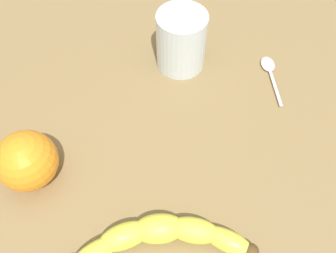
# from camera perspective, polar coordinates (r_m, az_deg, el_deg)

# --- Properties ---
(wooden_tabletop) EXTENTS (1.20, 1.20, 0.03)m
(wooden_tabletop) POSITION_cam_1_polar(r_m,az_deg,el_deg) (0.59, 2.84, -1.53)
(wooden_tabletop) COLOR olive
(wooden_tabletop) RESTS_ON ground
(banana) EXTENTS (0.20, 0.16, 0.04)m
(banana) POSITION_cam_1_polar(r_m,az_deg,el_deg) (0.48, -1.32, -16.66)
(banana) COLOR #E0E443
(banana) RESTS_ON wooden_tabletop
(smoothie_glass) EXTENTS (0.08, 0.08, 0.10)m
(smoothie_glass) POSITION_cam_1_polar(r_m,az_deg,el_deg) (0.64, 2.05, 12.82)
(smoothie_glass) COLOR silver
(smoothie_glass) RESTS_ON wooden_tabletop
(orange_fruit) EXTENTS (0.08, 0.08, 0.08)m
(orange_fruit) POSITION_cam_1_polar(r_m,az_deg,el_deg) (0.54, -20.92, -4.93)
(orange_fruit) COLOR orange
(orange_fruit) RESTS_ON wooden_tabletop
(teaspoon) EXTENTS (0.08, 0.10, 0.01)m
(teaspoon) POSITION_cam_1_polar(r_m,az_deg,el_deg) (0.68, 15.24, 8.85)
(teaspoon) COLOR silver
(teaspoon) RESTS_ON wooden_tabletop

